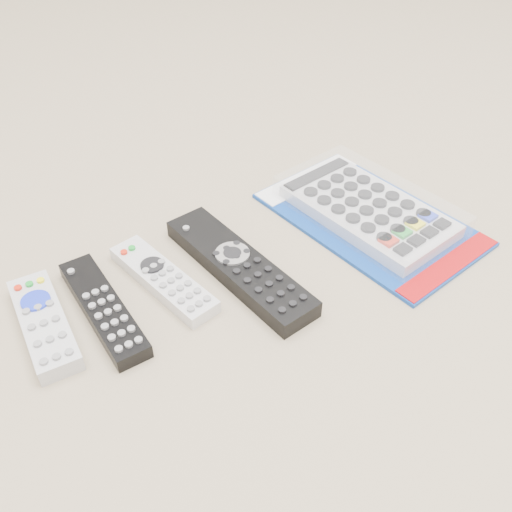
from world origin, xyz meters
TOP-DOWN VIEW (x-y plane):
  - remote_small_grey at (-0.23, 0.05)m, footprint 0.06×0.16m
  - remote_slim_black at (-0.16, 0.03)m, footprint 0.04×0.18m
  - remote_silver_dvd at (-0.08, 0.04)m, footprint 0.07×0.18m
  - remote_large_black at (0.01, 0.00)m, footprint 0.08×0.25m
  - jumbo_remote_packaged at (0.22, -0.00)m, footprint 0.21×0.32m

SIDE VIEW (x-z plane):
  - remote_silver_dvd at x=-0.08m, z-range 0.00..0.02m
  - remote_slim_black at x=-0.16m, z-range 0.00..0.02m
  - remote_small_grey at x=-0.23m, z-range 0.00..0.02m
  - remote_large_black at x=0.01m, z-range 0.00..0.03m
  - jumbo_remote_packaged at x=0.22m, z-range 0.00..0.04m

